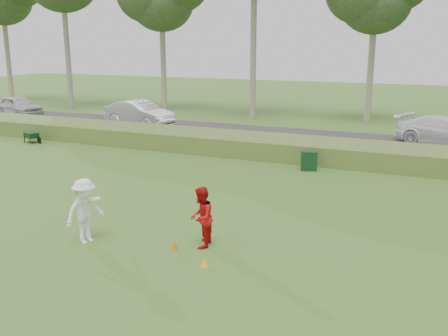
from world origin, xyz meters
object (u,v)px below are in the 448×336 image
at_px(utility_cabinet, 309,161).
at_px(car_right, 448,132).
at_px(cone_yellow, 205,262).
at_px(car_left, 19,106).
at_px(cone_orange, 174,245).
at_px(player_white, 85,211).
at_px(car_mid, 139,114).
at_px(player_red, 201,217).

relative_size(utility_cabinet, car_right, 0.16).
height_order(cone_yellow, car_left, car_left).
distance_m(cone_orange, car_left, 28.64).
distance_m(player_white, car_right, 20.61).
xyz_separation_m(cone_yellow, car_mid, (-13.18, 17.44, 0.78)).
distance_m(cone_yellow, car_left, 30.01).
bearing_deg(cone_orange, utility_cabinet, 82.95).
xyz_separation_m(player_white, player_red, (3.13, 1.01, -0.07)).
xyz_separation_m(player_red, cone_yellow, (0.64, -1.11, -0.73)).
xyz_separation_m(cone_orange, car_right, (6.80, 17.84, 0.73)).
bearing_deg(car_left, car_right, -73.76).
bearing_deg(cone_yellow, player_white, 178.41).
bearing_deg(car_left, cone_yellow, -111.47).
height_order(player_red, car_mid, car_mid).
relative_size(car_mid, car_right, 0.95).
relative_size(player_red, utility_cabinet, 1.99).
height_order(cone_orange, utility_cabinet, utility_cabinet).
height_order(player_red, utility_cabinet, player_red).
relative_size(cone_orange, car_right, 0.04).
bearing_deg(cone_yellow, car_mid, 127.08).
distance_m(cone_orange, utility_cabinet, 10.05).
bearing_deg(car_mid, cone_orange, -132.04).
height_order(cone_orange, car_right, car_right).
distance_m(cone_orange, cone_yellow, 1.39).
height_order(player_white, player_red, player_white).
height_order(cone_orange, car_left, car_left).
height_order(player_white, car_mid, player_white).
height_order(player_white, car_right, player_white).
relative_size(cone_orange, cone_yellow, 0.92).
xyz_separation_m(player_red, utility_cabinet, (0.63, 9.50, -0.43)).
bearing_deg(player_red, car_right, 147.65).
bearing_deg(player_red, car_mid, -155.16).
distance_m(player_white, car_left, 27.00).
relative_size(player_white, car_right, 0.34).
distance_m(player_white, cone_yellow, 3.85).
distance_m(utility_cabinet, car_mid, 14.85).
distance_m(player_white, utility_cabinet, 11.17).
xyz_separation_m(utility_cabinet, car_right, (5.57, 7.87, 0.42)).
relative_size(player_red, cone_orange, 7.58).
bearing_deg(player_white, car_mid, 47.96).
height_order(player_red, car_left, player_red).
height_order(player_white, cone_yellow, player_white).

